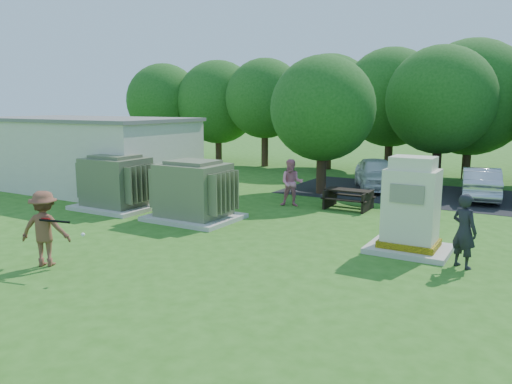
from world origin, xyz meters
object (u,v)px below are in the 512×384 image
Objects in this scene: picnic_table at (349,197)px; car_white at (376,173)px; person_by_generator at (464,231)px; car_silver_a at (481,183)px; transformer_left at (116,184)px; generator_cabinet at (411,211)px; person_at_picnic at (292,183)px; transformer_right at (194,192)px; batter at (45,229)px.

car_white is at bearing 95.26° from picnic_table.
person_by_generator is 0.45× the size of car_silver_a.
transformer_left is at bearing 27.45° from person_by_generator.
transformer_left is 1.15× the size of generator_cabinet.
person_at_picnic is at bearing 33.88° from transformer_left.
transformer_right is 4.24m from person_at_picnic.
transformer_left is at bearing 179.52° from generator_cabinet.
picnic_table is 0.41× the size of car_white.
generator_cabinet is at bearing -53.23° from picnic_table.
transformer_left is 1.71× the size of picnic_table.
generator_cabinet reaches higher than transformer_left.
person_at_picnic reaches higher than person_by_generator.
batter is (-7.53, -5.78, -0.20)m from generator_cabinet.
transformer_left reaches higher than picnic_table.
person_by_generator is at bearing 85.61° from car_silver_a.
person_at_picnic is at bearing -2.27° from person_by_generator.
transformer_right is at bearing 39.68° from car_silver_a.
transformer_left is at bearing -167.62° from person_at_picnic.
generator_cabinet reaches higher than batter.
transformer_left reaches higher than car_white.
car_white is (-0.46, 5.02, 0.27)m from picnic_table.
transformer_right reaches higher than batter.
car_silver_a is at bearing 48.21° from transformer_right.
generator_cabinet is at bearing -0.48° from transformer_left.
person_at_picnic is 0.43× the size of car_white.
person_at_picnic is (-2.11, -0.65, 0.46)m from picnic_table.
person_at_picnic is 8.21m from car_silver_a.
car_white reaches higher than picnic_table.
batter is 0.44× the size of car_white.
picnic_table is (7.73, 4.43, -0.50)m from transformer_left.
picnic_table is at bearing -16.11° from person_by_generator.
car_white is (-5.30, 10.26, -0.19)m from person_by_generator.
batter is 10.31m from person_by_generator.
picnic_table is at bearing 126.77° from generator_cabinet.
picnic_table is at bearing 29.79° from transformer_left.
generator_cabinet is 1.40× the size of person_at_picnic.
car_white is at bearing 52.44° from transformer_left.
person_at_picnic reaches higher than picnic_table.
transformer_right is at bearing -138.48° from person_at_picnic.
batter is 9.86m from person_at_picnic.
person_by_generator is (1.46, -0.72, -0.21)m from generator_cabinet.
picnic_table is 0.95× the size of person_by_generator.
person_by_generator is (8.99, 5.06, -0.02)m from batter.
generator_cabinet is at bearing -169.97° from batter.
generator_cabinet is at bearing 76.85° from car_silver_a.
transformer_left is at bearing -86.07° from batter.
picnic_table is 0.95× the size of person_at_picnic.
person_by_generator is 11.55m from car_white.
picnic_table is 5.05m from car_white.
car_white is at bearing 69.32° from transformer_right.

